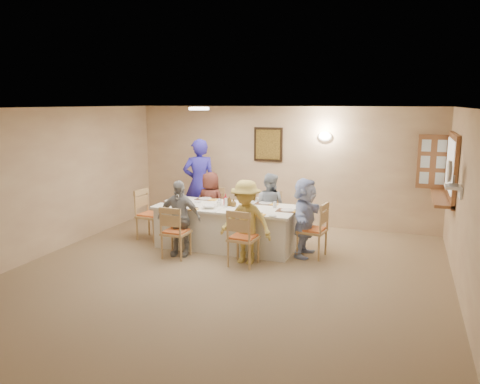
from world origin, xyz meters
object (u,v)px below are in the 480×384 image
(caregiver, at_px, (199,183))
(diner_front_left, at_px, (179,218))
(diner_back_right, at_px, (269,207))
(chair_back_left, at_px, (213,211))
(chair_front_left, at_px, (176,231))
(chair_right_end, at_px, (312,229))
(diner_back_left, at_px, (211,203))
(serving_hatch, at_px, (452,168))
(chair_front_right, at_px, (243,237))
(chair_left_end, at_px, (151,214))
(diner_right_end, at_px, (305,217))
(desk_fan, at_px, (452,176))
(condiment_ketchup, at_px, (225,200))
(chair_back_right, at_px, (271,216))
(dining_table, at_px, (227,227))
(diner_front_right, at_px, (246,222))

(caregiver, bearing_deg, diner_front_left, 73.07)
(diner_back_right, bearing_deg, chair_back_left, 3.89)
(diner_back_right, xyz_separation_m, diner_front_left, (-1.20, -1.36, 0.01))
(chair_front_left, distance_m, chair_right_end, 2.29)
(diner_back_left, relative_size, diner_back_right, 0.97)
(serving_hatch, height_order, caregiver, serving_hatch)
(serving_hatch, xyz_separation_m, chair_front_right, (-3.10, -1.71, -1.03))
(chair_left_end, distance_m, diner_front_left, 1.18)
(chair_front_left, height_order, diner_front_left, diner_front_left)
(serving_hatch, xyz_separation_m, diner_right_end, (-2.28, -0.91, -0.83))
(caregiver, bearing_deg, desk_fan, 130.31)
(chair_front_right, bearing_deg, condiment_ketchup, -48.37)
(chair_back_left, distance_m, condiment_ketchup, 1.04)
(condiment_ketchup, bearing_deg, chair_left_end, -178.61)
(chair_front_right, distance_m, diner_back_left, 1.91)
(desk_fan, height_order, diner_back_right, desk_fan)
(chair_back_right, relative_size, diner_back_left, 0.72)
(chair_left_end, relative_size, chair_right_end, 1.02)
(chair_front_left, bearing_deg, diner_back_right, -128.19)
(caregiver, distance_m, condiment_ketchup, 1.51)
(diner_back_right, relative_size, diner_front_left, 0.99)
(diner_right_end, bearing_deg, serving_hatch, -64.32)
(diner_back_left, relative_size, diner_right_end, 0.93)
(dining_table, xyz_separation_m, diner_front_left, (-0.60, -0.68, 0.27))
(desk_fan, bearing_deg, chair_right_end, 167.76)
(chair_left_end, xyz_separation_m, diner_back_left, (0.95, 0.68, 0.14))
(chair_back_left, distance_m, diner_front_right, 1.92)
(chair_front_right, relative_size, diner_front_right, 0.68)
(chair_back_left, xyz_separation_m, chair_right_end, (2.15, -0.80, 0.02))
(dining_table, relative_size, diner_back_right, 1.96)
(desk_fan, xyz_separation_m, chair_back_left, (-4.19, 1.24, -1.10))
(chair_back_left, bearing_deg, diner_front_right, -58.32)
(chair_back_right, xyz_separation_m, chair_front_right, (0.00, -1.60, 0.02))
(diner_front_left, xyz_separation_m, condiment_ketchup, (0.57, 0.72, 0.22))
(chair_right_end, height_order, caregiver, caregiver)
(dining_table, bearing_deg, caregiver, 132.40)
(chair_right_end, height_order, diner_front_left, diner_front_left)
(condiment_ketchup, bearing_deg, diner_back_right, 45.48)
(chair_back_left, xyz_separation_m, caregiver, (-0.45, 0.35, 0.47))
(chair_back_left, bearing_deg, chair_front_right, -60.49)
(chair_left_end, height_order, diner_right_end, diner_right_end)
(chair_back_left, relative_size, caregiver, 0.49)
(dining_table, xyz_separation_m, chair_left_end, (-1.55, 0.00, 0.10))
(chair_back_left, bearing_deg, chair_left_end, -147.25)
(diner_back_left, bearing_deg, diner_front_left, 99.90)
(diner_right_end, bearing_deg, diner_back_right, 54.30)
(chair_front_left, height_order, diner_front_right, diner_front_right)
(chair_back_right, xyz_separation_m, chair_right_end, (0.95, -0.80, 0.03))
(chair_back_left, distance_m, chair_left_end, 1.24)
(serving_hatch, height_order, dining_table, serving_hatch)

